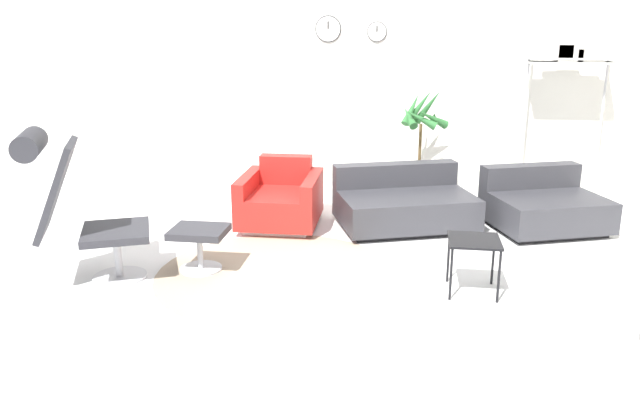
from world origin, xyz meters
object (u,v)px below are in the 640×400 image
armchair_red (281,201)px  couch_second (543,207)px  side_table (474,246)px  shelf_unit (570,59)px  potted_plant (420,146)px  lounge_chair (70,194)px  ottoman (199,239)px  couch_low (404,205)px

armchair_red → couch_second: armchair_red is taller
side_table → shelf_unit: 3.39m
potted_plant → side_table: bearing=-81.8°
lounge_chair → ottoman: size_ratio=2.73×
armchair_red → couch_low: size_ratio=0.58×
couch_second → couch_low: bearing=-14.2°
lounge_chair → couch_second: (4.02, 1.99, -0.52)m
armchair_red → shelf_unit: shelf_unit is taller
ottoman → potted_plant: 3.17m
armchair_red → side_table: 2.34m
side_table → ottoman: bearing=176.5°
couch_low → ottoman: bearing=21.5°
lounge_chair → couch_low: (2.60, 1.86, -0.52)m
potted_plant → shelf_unit: size_ratio=0.68×
ottoman → shelf_unit: 4.66m
ottoman → couch_second: 3.51m
armchair_red → couch_low: (1.27, 0.14, -0.03)m
lounge_chair → potted_plant: (2.77, 2.92, -0.10)m
lounge_chair → ottoman: bearing=90.0°
lounge_chair → side_table: (3.15, 0.25, -0.36)m
ottoman → shelf_unit: (3.50, 2.74, 1.38)m
couch_second → potted_plant: potted_plant is taller
side_table → shelf_unit: shelf_unit is taller
couch_low → potted_plant: 1.15m
couch_low → couch_second: size_ratio=1.19×
couch_low → potted_plant: size_ratio=1.18×
armchair_red → potted_plant: potted_plant is taller
couch_second → side_table: bearing=44.1°
couch_low → potted_plant: (0.17, 1.06, 0.42)m
couch_second → potted_plant: size_ratio=0.99×
couch_second → side_table: (-0.87, -1.74, 0.16)m
armchair_red → side_table: (1.82, -1.47, 0.13)m
couch_second → shelf_unit: 1.86m
lounge_chair → ottoman: (0.90, 0.39, -0.47)m
lounge_chair → side_table: 3.18m
lounge_chair → ottoman: 1.08m
armchair_red → couch_second: size_ratio=0.69×
shelf_unit → side_table: bearing=-113.4°
couch_second → potted_plant: 1.62m
potted_plant → ottoman: bearing=-126.4°
lounge_chair → ottoman: lounge_chair is taller
couch_second → potted_plant: bearing=-56.0°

